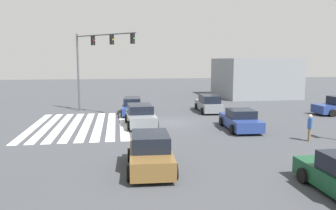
{
  "coord_description": "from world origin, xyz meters",
  "views": [
    {
      "loc": [
        25.31,
        -3.97,
        4.98
      ],
      "look_at": [
        0.0,
        0.0,
        1.43
      ],
      "focal_mm": 35.0,
      "sensor_mm": 36.0,
      "label": 1
    }
  ],
  "objects_px": {
    "car_4": "(141,116)",
    "car_0": "(132,106)",
    "car_1": "(209,104)",
    "car_5": "(240,120)",
    "pedestrian": "(310,126)",
    "traffic_signal_mast": "(95,54)",
    "car_6": "(151,153)"
  },
  "relations": [
    {
      "from": "car_1",
      "to": "pedestrian",
      "type": "height_order",
      "value": "pedestrian"
    },
    {
      "from": "car_0",
      "to": "car_1",
      "type": "xyz_separation_m",
      "value": [
        -0.22,
        7.34,
        0.06
      ]
    },
    {
      "from": "car_4",
      "to": "car_5",
      "type": "xyz_separation_m",
      "value": [
        2.55,
        6.97,
        -0.08
      ]
    },
    {
      "from": "pedestrian",
      "to": "car_6",
      "type": "bearing_deg",
      "value": 63.1
    },
    {
      "from": "car_1",
      "to": "car_0",
      "type": "bearing_deg",
      "value": 94.77
    },
    {
      "from": "traffic_signal_mast",
      "to": "car_1",
      "type": "xyz_separation_m",
      "value": [
        0.95,
        10.63,
        -4.75
      ]
    },
    {
      "from": "traffic_signal_mast",
      "to": "car_5",
      "type": "xyz_separation_m",
      "value": [
        9.17,
        10.64,
        -4.85
      ]
    },
    {
      "from": "car_0",
      "to": "car_6",
      "type": "relative_size",
      "value": 1.12
    },
    {
      "from": "car_0",
      "to": "car_4",
      "type": "height_order",
      "value": "car_4"
    },
    {
      "from": "car_4",
      "to": "car_6",
      "type": "height_order",
      "value": "car_6"
    },
    {
      "from": "car_0",
      "to": "car_6",
      "type": "height_order",
      "value": "car_6"
    },
    {
      "from": "car_1",
      "to": "pedestrian",
      "type": "bearing_deg",
      "value": -163.34
    },
    {
      "from": "car_4",
      "to": "car_5",
      "type": "bearing_deg",
      "value": 67.99
    },
    {
      "from": "car_0",
      "to": "pedestrian",
      "type": "distance_m",
      "value": 15.75
    },
    {
      "from": "car_4",
      "to": "car_0",
      "type": "bearing_deg",
      "value": -178.03
    },
    {
      "from": "car_5",
      "to": "pedestrian",
      "type": "distance_m",
      "value": 4.91
    },
    {
      "from": "car_1",
      "to": "car_4",
      "type": "relative_size",
      "value": 1.05
    },
    {
      "from": "car_0",
      "to": "car_5",
      "type": "bearing_deg",
      "value": 46.78
    },
    {
      "from": "car_0",
      "to": "car_5",
      "type": "xyz_separation_m",
      "value": [
        8.0,
        7.34,
        -0.04
      ]
    },
    {
      "from": "car_1",
      "to": "car_5",
      "type": "bearing_deg",
      "value": -176.92
    },
    {
      "from": "car_4",
      "to": "car_6",
      "type": "relative_size",
      "value": 1.08
    },
    {
      "from": "car_5",
      "to": "car_6",
      "type": "bearing_deg",
      "value": 139.59
    },
    {
      "from": "traffic_signal_mast",
      "to": "car_6",
      "type": "xyz_separation_m",
      "value": [
        16.8,
        3.37,
        -4.75
      ]
    },
    {
      "from": "traffic_signal_mast",
      "to": "car_4",
      "type": "bearing_deg",
      "value": -16.05
    },
    {
      "from": "car_5",
      "to": "car_6",
      "type": "xyz_separation_m",
      "value": [
        7.62,
        -7.27,
        0.1
      ]
    },
    {
      "from": "car_1",
      "to": "car_5",
      "type": "height_order",
      "value": "car_1"
    },
    {
      "from": "car_0",
      "to": "car_5",
      "type": "distance_m",
      "value": 10.86
    },
    {
      "from": "traffic_signal_mast",
      "to": "car_5",
      "type": "relative_size",
      "value": 1.59
    },
    {
      "from": "car_6",
      "to": "car_5",
      "type": "bearing_deg",
      "value": 139.12
    },
    {
      "from": "car_4",
      "to": "car_6",
      "type": "distance_m",
      "value": 10.18
    },
    {
      "from": "car_0",
      "to": "car_1",
      "type": "bearing_deg",
      "value": 95.98
    },
    {
      "from": "traffic_signal_mast",
      "to": "car_6",
      "type": "height_order",
      "value": "traffic_signal_mast"
    }
  ]
}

